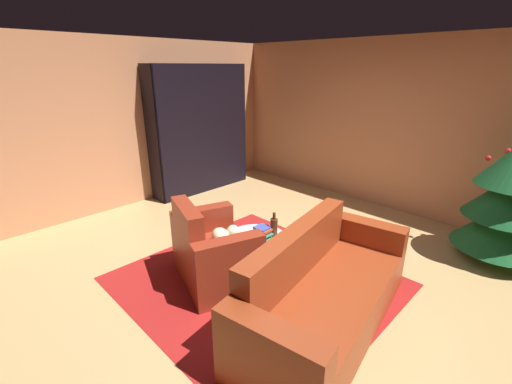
{
  "coord_description": "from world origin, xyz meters",
  "views": [
    {
      "loc": [
        2.02,
        -2.38,
        2.15
      ],
      "look_at": [
        -0.43,
        0.08,
        0.86
      ],
      "focal_mm": 23.9,
      "sensor_mm": 36.0,
      "label": 1
    }
  ],
  "objects": [
    {
      "name": "ground_plane",
      "position": [
        0.0,
        0.0,
        0.0
      ],
      "size": [
        7.54,
        7.54,
        0.0
      ],
      "primitive_type": "plane",
      "color": "tan"
    },
    {
      "name": "wall_back",
      "position": [
        0.0,
        2.76,
        1.28
      ],
      "size": [
        6.4,
        0.06,
        2.56
      ],
      "primitive_type": "cube",
      "color": "tan",
      "rests_on": "ground"
    },
    {
      "name": "wall_left",
      "position": [
        -3.17,
        0.0,
        1.28
      ],
      "size": [
        0.06,
        5.57,
        2.56
      ],
      "primitive_type": "cube",
      "color": "tan",
      "rests_on": "ground"
    },
    {
      "name": "area_rug",
      "position": [
        -0.13,
        -0.22,
        0.0
      ],
      "size": [
        2.57,
        2.39,
        0.01
      ],
      "primitive_type": "cube",
      "color": "maroon",
      "rests_on": "ground"
    },
    {
      "name": "bookshelf_unit",
      "position": [
        -2.9,
        1.3,
        1.07
      ],
      "size": [
        0.39,
        1.85,
        2.19
      ],
      "color": "black",
      "rests_on": "ground"
    },
    {
      "name": "armchair_red",
      "position": [
        -0.5,
        -0.5,
        0.31
      ],
      "size": [
        1.14,
        0.97,
        0.89
      ],
      "color": "maroon",
      "rests_on": "ground"
    },
    {
      "name": "couch_red",
      "position": [
        0.71,
        -0.25,
        0.3
      ],
      "size": [
        1.14,
        2.12,
        0.86
      ],
      "color": "maroon",
      "rests_on": "ground"
    },
    {
      "name": "coffee_table",
      "position": [
        -0.2,
        -0.15,
        0.42
      ],
      "size": [
        0.67,
        0.67,
        0.47
      ],
      "color": "black",
      "rests_on": "ground"
    },
    {
      "name": "book_stack_on_table",
      "position": [
        -0.16,
        -0.11,
        0.53
      ],
      "size": [
        0.22,
        0.17,
        0.13
      ],
      "color": "#3E8056",
      "rests_on": "coffee_table"
    },
    {
      "name": "bottle_on_table",
      "position": [
        -0.09,
        -0.0,
        0.58
      ],
      "size": [
        0.08,
        0.08,
        0.28
      ],
      "color": "#522816",
      "rests_on": "coffee_table"
    },
    {
      "name": "decorated_tree",
      "position": [
        1.53,
        2.1,
        0.73
      ],
      "size": [
        0.98,
        0.98,
        1.42
      ],
      "color": "brown",
      "rests_on": "ground"
    }
  ]
}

